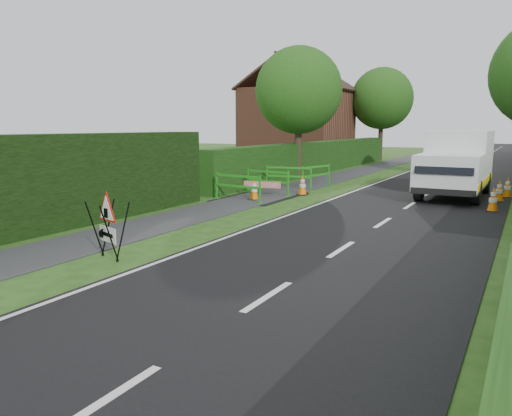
% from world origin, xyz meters
% --- Properties ---
extents(ground, '(120.00, 120.00, 0.00)m').
position_xyz_m(ground, '(0.00, 0.00, 0.00)').
color(ground, '#244714').
rests_on(ground, ground).
extents(road_surface, '(6.00, 90.00, 0.02)m').
position_xyz_m(road_surface, '(2.50, 35.00, 0.00)').
color(road_surface, black).
rests_on(road_surface, ground).
extents(footpath, '(2.00, 90.00, 0.02)m').
position_xyz_m(footpath, '(-3.00, 35.00, 0.01)').
color(footpath, '#2D2D30').
rests_on(footpath, ground).
extents(hedge_west_far, '(1.00, 24.00, 1.80)m').
position_xyz_m(hedge_west_far, '(-5.00, 22.00, 0.00)').
color(hedge_west_far, '#14380F').
rests_on(hedge_west_far, ground).
extents(house_west, '(7.50, 7.40, 7.88)m').
position_xyz_m(house_west, '(-10.00, 30.00, 2.90)').
color(house_west, brown).
rests_on(house_west, ground).
extents(tree_nw, '(4.40, 4.40, 6.70)m').
position_xyz_m(tree_nw, '(-4.60, 18.00, 4.48)').
color(tree_nw, '#2D2116').
rests_on(tree_nw, ground).
extents(tree_fw, '(4.80, 4.80, 7.24)m').
position_xyz_m(tree_fw, '(-4.60, 34.00, 4.83)').
color(tree_fw, '#2D2116').
rests_on(tree_fw, ground).
extents(triangle_sign, '(1.02, 1.02, 1.18)m').
position_xyz_m(triangle_sign, '(-1.43, 1.46, 0.82)').
color(triangle_sign, black).
rests_on(triangle_sign, ground).
extents(works_van, '(2.24, 5.56, 2.52)m').
position_xyz_m(works_van, '(3.52, 14.74, 1.33)').
color(works_van, silver).
rests_on(works_van, ground).
extents(traffic_cone_0, '(0.38, 0.38, 0.79)m').
position_xyz_m(traffic_cone_0, '(5.06, 11.62, 0.39)').
color(traffic_cone_0, black).
rests_on(traffic_cone_0, ground).
extents(traffic_cone_1, '(0.38, 0.38, 0.79)m').
position_xyz_m(traffic_cone_1, '(5.09, 14.08, 0.39)').
color(traffic_cone_1, black).
rests_on(traffic_cone_1, ground).
extents(traffic_cone_2, '(0.38, 0.38, 0.79)m').
position_xyz_m(traffic_cone_2, '(5.31, 15.38, 0.39)').
color(traffic_cone_2, black).
rests_on(traffic_cone_2, ground).
extents(traffic_cone_3, '(0.38, 0.38, 0.79)m').
position_xyz_m(traffic_cone_3, '(-2.86, 10.19, 0.39)').
color(traffic_cone_3, black).
rests_on(traffic_cone_3, ground).
extents(traffic_cone_4, '(0.38, 0.38, 0.79)m').
position_xyz_m(traffic_cone_4, '(-1.83, 12.28, 0.39)').
color(traffic_cone_4, black).
rests_on(traffic_cone_4, ground).
extents(ped_barrier_0, '(2.09, 0.62, 1.00)m').
position_xyz_m(ped_barrier_0, '(-3.21, 9.58, 0.63)').
color(ped_barrier_0, '#20941A').
rests_on(ped_barrier_0, ground).
extents(ped_barrier_1, '(2.09, 0.69, 1.00)m').
position_xyz_m(ped_barrier_1, '(-3.08, 11.68, 0.63)').
color(ped_barrier_1, '#20941A').
rests_on(ped_barrier_1, ground).
extents(ped_barrier_2, '(2.09, 0.64, 1.00)m').
position_xyz_m(ped_barrier_2, '(-3.14, 13.78, 0.63)').
color(ped_barrier_2, '#20941A').
rests_on(ped_barrier_2, ground).
extents(ped_barrier_3, '(0.81, 2.09, 1.00)m').
position_xyz_m(ped_barrier_3, '(-2.29, 14.85, 0.63)').
color(ped_barrier_3, '#20941A').
rests_on(ped_barrier_3, ground).
extents(redwhite_plank, '(1.48, 0.33, 0.25)m').
position_xyz_m(redwhite_plank, '(-3.10, 11.26, 0.00)').
color(redwhite_plank, red).
rests_on(redwhite_plank, ground).
extents(hatchback_car, '(1.86, 3.34, 1.07)m').
position_xyz_m(hatchback_car, '(1.73, 26.04, 0.54)').
color(hatchback_car, white).
rests_on(hatchback_car, ground).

